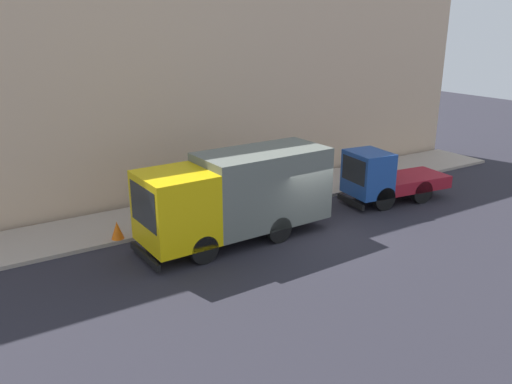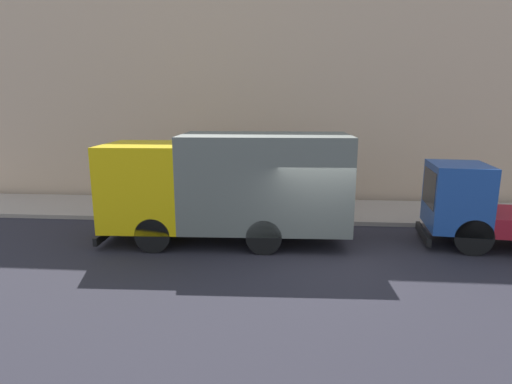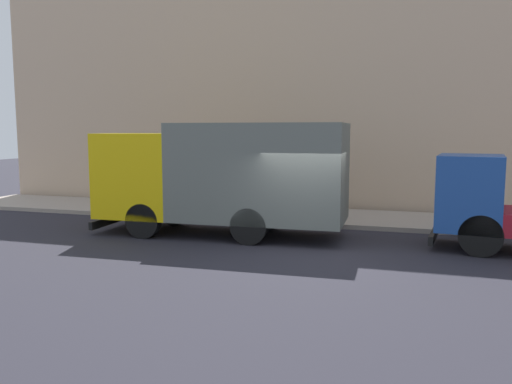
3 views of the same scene
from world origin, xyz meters
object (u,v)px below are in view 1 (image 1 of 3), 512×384
traffic_cone_orange (117,230)px  large_utility_truck (238,193)px  small_flatbed_truck (385,178)px  pedestrian_walking (200,187)px  street_sign_post (200,189)px

traffic_cone_orange → large_utility_truck: bearing=-118.5°
small_flatbed_truck → traffic_cone_orange: 11.84m
traffic_cone_orange → pedestrian_walking: bearing=-68.0°
traffic_cone_orange → street_sign_post: bearing=-88.4°
traffic_cone_orange → street_sign_post: size_ratio=0.30×
small_flatbed_truck → pedestrian_walking: 8.27m
large_utility_truck → traffic_cone_orange: bearing=59.7°
pedestrian_walking → street_sign_post: (-1.63, 0.79, 0.50)m
large_utility_truck → street_sign_post: 2.30m
large_utility_truck → small_flatbed_truck: 7.74m
small_flatbed_truck → street_sign_post: small_flatbed_truck is taller
small_flatbed_truck → street_sign_post: size_ratio=2.35×
large_utility_truck → traffic_cone_orange: (2.13, 3.93, -1.33)m
large_utility_truck → street_sign_post: large_utility_truck is taller
street_sign_post → pedestrian_walking: bearing=-25.9°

